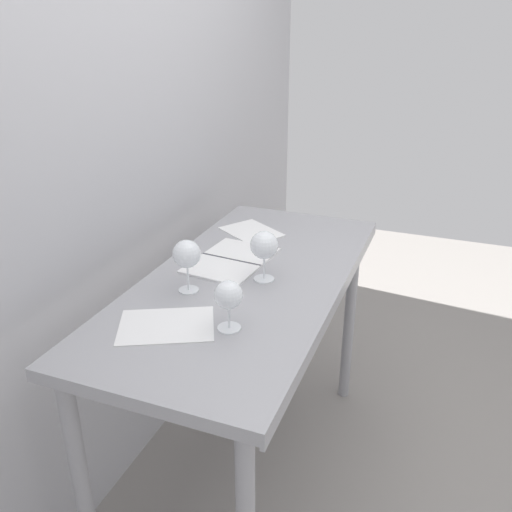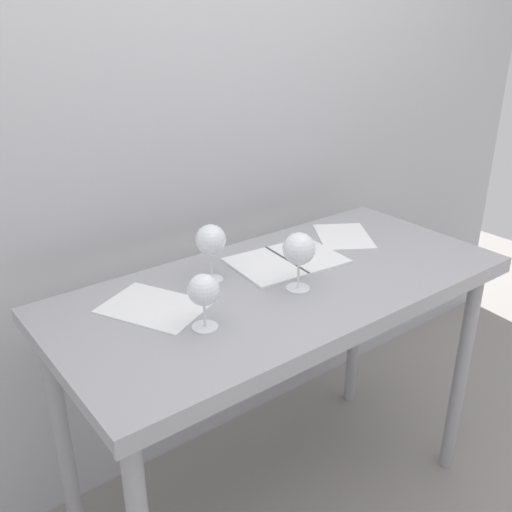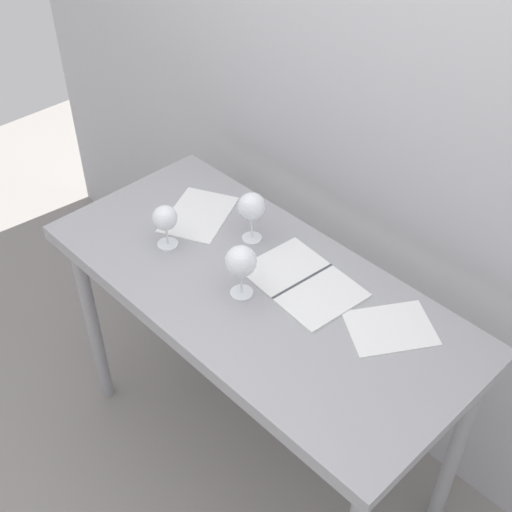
# 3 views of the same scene
# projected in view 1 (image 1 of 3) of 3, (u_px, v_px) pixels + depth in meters

# --- Properties ---
(ground_plane) EXTENTS (6.00, 6.00, 0.00)m
(ground_plane) POSITION_uv_depth(u_px,v_px,m) (247.00, 471.00, 2.21)
(ground_plane) COLOR gray
(back_wall) EXTENTS (3.80, 0.04, 2.60)m
(back_wall) POSITION_uv_depth(u_px,v_px,m) (113.00, 150.00, 1.85)
(back_wall) COLOR #B3B3B8
(back_wall) RESTS_ON ground_plane
(steel_counter) EXTENTS (1.40, 0.65, 0.90)m
(steel_counter) POSITION_uv_depth(u_px,v_px,m) (247.00, 303.00, 1.89)
(steel_counter) COLOR #99999E
(steel_counter) RESTS_ON ground_plane
(wine_glass_near_left) EXTENTS (0.08, 0.08, 0.15)m
(wine_glass_near_left) POSITION_uv_depth(u_px,v_px,m) (228.00, 296.00, 1.49)
(wine_glass_near_left) COLOR white
(wine_glass_near_left) RESTS_ON steel_counter
(wine_glass_near_center) EXTENTS (0.09, 0.09, 0.17)m
(wine_glass_near_center) POSITION_uv_depth(u_px,v_px,m) (264.00, 247.00, 1.77)
(wine_glass_near_center) COLOR white
(wine_glass_near_center) RESTS_ON steel_counter
(wine_glass_far_left) EXTENTS (0.09, 0.09, 0.18)m
(wine_glass_far_left) POSITION_uv_depth(u_px,v_px,m) (187.00, 255.00, 1.70)
(wine_glass_far_left) COLOR white
(wine_glass_far_left) RESTS_ON steel_counter
(open_notebook) EXTENTS (0.37, 0.27, 0.01)m
(open_notebook) POSITION_uv_depth(u_px,v_px,m) (231.00, 260.00, 1.96)
(open_notebook) COLOR white
(open_notebook) RESTS_ON steel_counter
(tasting_sheet_upper) EXTENTS (0.30, 0.33, 0.00)m
(tasting_sheet_upper) POSITION_uv_depth(u_px,v_px,m) (166.00, 325.00, 1.55)
(tasting_sheet_upper) COLOR white
(tasting_sheet_upper) RESTS_ON steel_counter
(tasting_sheet_lower) EXTENTS (0.28, 0.30, 0.00)m
(tasting_sheet_lower) POSITION_uv_depth(u_px,v_px,m) (251.00, 232.00, 2.23)
(tasting_sheet_lower) COLOR white
(tasting_sheet_lower) RESTS_ON steel_counter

